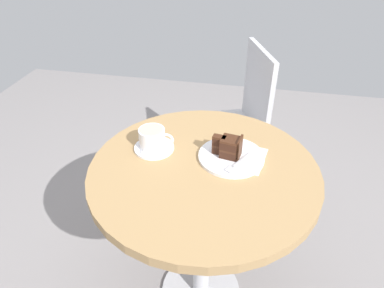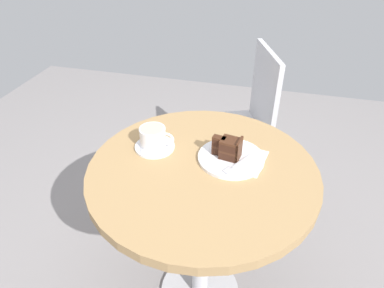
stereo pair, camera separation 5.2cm
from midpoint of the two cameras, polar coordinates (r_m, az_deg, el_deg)
cafe_table at (r=1.23m, az=0.66°, el=-8.21°), size 0.78×0.78×0.73m
saucer at (r=1.25m, az=-7.51°, el=-0.63°), size 0.14×0.14×0.01m
coffee_cup at (r=1.22m, az=-7.79°, el=1.03°), size 0.13×0.09×0.07m
teaspoon at (r=1.26m, az=-9.63°, el=0.11°), size 0.05×0.10×0.00m
cake_plate at (r=1.19m, az=5.34°, el=-2.12°), size 0.23×0.23×0.01m
cake_slice at (r=1.17m, az=4.96°, el=-0.51°), size 0.10×0.07×0.08m
fork at (r=1.15m, az=6.06°, el=-3.38°), size 0.08×0.13×0.00m
napkin at (r=1.21m, az=6.56°, el=-2.04°), size 0.19×0.18×0.00m
cafe_chair at (r=1.82m, az=6.91°, el=4.54°), size 0.49×0.49×0.89m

